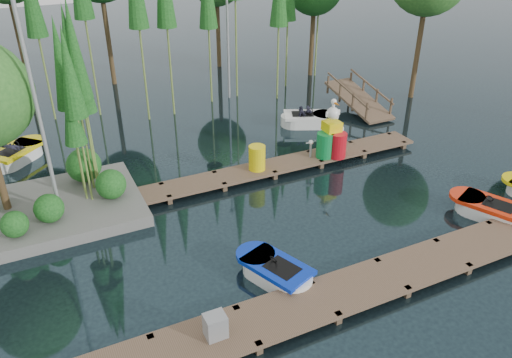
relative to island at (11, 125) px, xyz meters
name	(u,v)px	position (x,y,z in m)	size (l,w,h in m)	color
ground_plane	(249,218)	(6.30, -3.29, -3.18)	(90.00, 90.00, 0.00)	#1B2C32
near_dock	(324,299)	(6.30, -7.79, -2.95)	(18.00, 1.50, 0.50)	brown
far_dock	(245,173)	(7.30, -0.79, -2.95)	(15.00, 1.20, 0.50)	brown
island	(11,125)	(0.00, 0.00, 0.00)	(6.20, 4.20, 6.75)	slate
lamp_island	(34,95)	(0.80, -0.79, 1.08)	(0.30, 0.30, 7.25)	gray
lamp_rear	(227,15)	(10.30, 7.71, 1.08)	(0.30, 0.30, 7.25)	gray
ramp	(358,99)	(15.30, 3.21, -2.60)	(1.50, 3.94, 1.49)	brown
boat_blue	(275,272)	(5.68, -6.32, -2.95)	(1.89, 2.65, 0.81)	white
boat_red	(489,210)	(13.42, -6.59, -2.94)	(2.06, 2.76, 0.85)	white
boat_yellow_far	(17,155)	(-0.24, 4.50, -2.91)	(2.70, 2.69, 1.32)	white
boat_white_far	(308,120)	(12.07, 2.65, -2.90)	(2.92, 2.20, 1.26)	white
utility_cabinet	(215,326)	(3.36, -7.79, -2.59)	(0.49, 0.41, 0.60)	gray
yellow_barrel	(257,158)	(7.81, -0.79, -2.42)	(0.62, 0.62, 0.93)	yellow
drum_cluster	(332,139)	(10.99, -0.95, -2.21)	(1.33, 1.22, 2.29)	#0D7B35
seagull_post	(311,146)	(10.12, -0.79, -2.39)	(0.45, 0.25, 0.73)	gray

